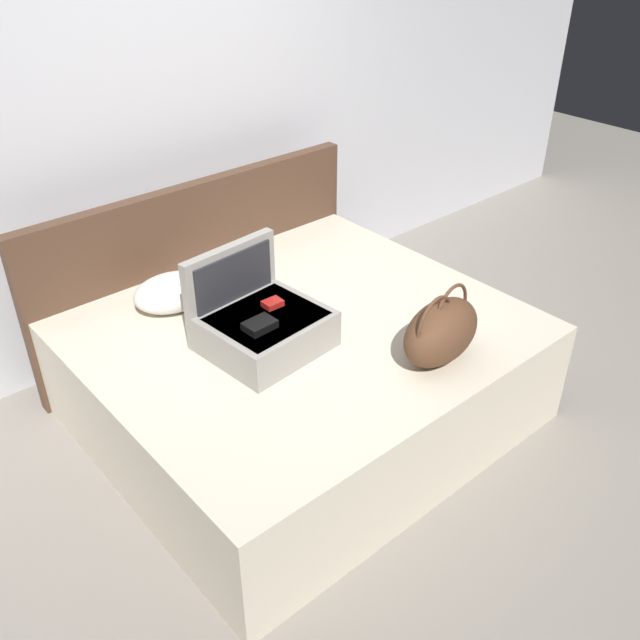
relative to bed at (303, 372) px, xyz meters
The scene contains 7 objects.
ground_plane 0.49m from the bed, 90.00° to the right, with size 12.00×12.00×0.00m, color gray.
back_wall 1.61m from the bed, 90.00° to the left, with size 8.00×0.10×2.60m, color silver.
bed is the anchor object (origin of this frame).
headboard 0.97m from the bed, 90.00° to the left, with size 2.09×0.08×1.03m, color #4C3323.
hard_case_large 0.47m from the bed, behind, with size 0.57×0.54×0.45m.
duffel_bag 0.81m from the bed, 63.92° to the right, with size 0.50×0.33×0.35m.
pillow_near_headboard 0.78m from the bed, 124.26° to the left, with size 0.41×0.29×0.18m, color white.
Camera 1 is at (-1.82, -1.83, 2.44)m, focal length 38.92 mm.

